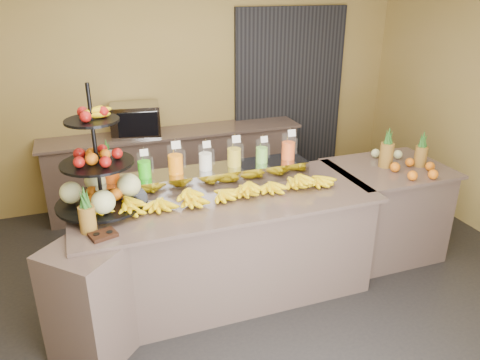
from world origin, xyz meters
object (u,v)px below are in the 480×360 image
banana_heap (218,191)px  pitcher_tray (206,177)px  fruit_stand (106,179)px  right_fruit_pile (408,162)px  condiment_caddy (103,235)px  oven_warmer (135,120)px

banana_heap → pitcher_tray: bearing=92.9°
pitcher_tray → banana_heap: bearing=-87.1°
fruit_stand → right_fruit_pile: fruit_stand is taller
right_fruit_pile → banana_heap: bearing=180.0°
condiment_caddy → oven_warmer: (0.57, 2.29, 0.17)m
condiment_caddy → right_fruit_pile: (2.81, 0.32, 0.06)m
pitcher_tray → right_fruit_pile: size_ratio=4.15×
right_fruit_pile → condiment_caddy: bearing=-173.5°
banana_heap → right_fruit_pile: size_ratio=4.71×
fruit_stand → oven_warmer: (0.48, 1.84, -0.07)m
pitcher_tray → right_fruit_pile: bearing=-8.9°
fruit_stand → pitcher_tray: bearing=-2.6°
oven_warmer → banana_heap: bearing=-71.3°
fruit_stand → oven_warmer: fruit_stand is taller
condiment_caddy → right_fruit_pile: 2.83m
fruit_stand → banana_heap: bearing=-22.5°
banana_heap → oven_warmer: bearing=100.7°
right_fruit_pile → oven_warmer: bearing=138.8°
banana_heap → condiment_caddy: size_ratio=11.79×
banana_heap → right_fruit_pile: (1.87, -0.00, 0.01)m
pitcher_tray → right_fruit_pile: (1.89, -0.30, -0.00)m
pitcher_tray → fruit_stand: (-0.84, -0.17, 0.17)m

